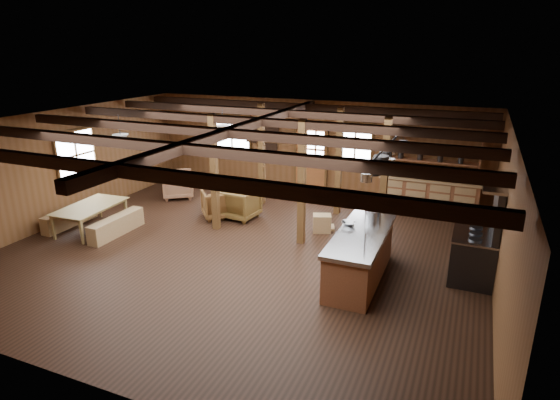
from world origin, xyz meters
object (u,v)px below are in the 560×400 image
at_px(armchair_b, 240,204).
at_px(armchair_c, 178,184).
at_px(dining_table, 92,218).
at_px(armchair_a, 218,204).
at_px(kitchen_island, 360,256).
at_px(commercial_range, 477,245).

relative_size(armchair_b, armchair_c, 0.99).
relative_size(dining_table, armchair_c, 2.02).
bearing_deg(armchair_a, kitchen_island, 114.59).
bearing_deg(armchair_c, commercial_range, -138.85).
height_order(kitchen_island, armchair_a, kitchen_island).
bearing_deg(commercial_range, armchair_a, 171.84).
height_order(dining_table, armchair_c, armchair_c).
relative_size(dining_table, armchair_b, 2.03).
distance_m(commercial_range, armchair_c, 8.36).
bearing_deg(kitchen_island, armchair_c, 153.89).
bearing_deg(kitchen_island, commercial_range, 26.68).
relative_size(kitchen_island, armchair_a, 3.07).
bearing_deg(armchair_b, armchair_c, -13.10).
bearing_deg(armchair_c, armchair_a, -153.15).
relative_size(commercial_range, armchair_b, 2.23).
bearing_deg(commercial_range, armchair_b, 169.43).
distance_m(commercial_range, armchair_a, 6.27).
distance_m(commercial_range, dining_table, 8.62).
bearing_deg(dining_table, armchair_a, -53.67).
distance_m(kitchen_island, dining_table, 6.54).
bearing_deg(dining_table, commercial_range, -86.46).
xyz_separation_m(commercial_range, armchair_c, (-8.14, 1.89, -0.23)).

